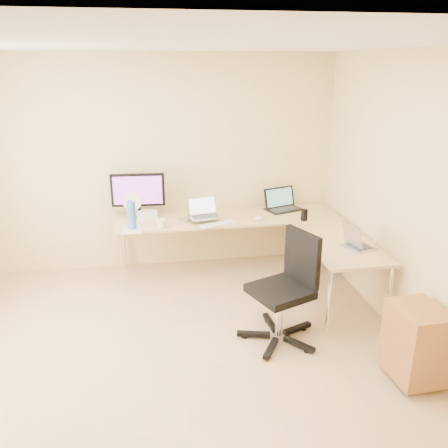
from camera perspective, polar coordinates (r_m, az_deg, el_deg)
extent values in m
plane|color=tan|center=(4.19, -5.23, -17.19)|extent=(4.50, 4.50, 0.00)
plane|color=white|center=(3.37, -6.66, 21.09)|extent=(4.50, 4.50, 0.00)
plane|color=#DABE7F|center=(5.74, -7.35, 7.25)|extent=(4.50, 0.00, 4.50)
plane|color=#DABE7F|center=(4.24, 23.77, 1.35)|extent=(0.00, 4.50, 4.50)
cube|color=tan|center=(5.71, 0.52, -2.51)|extent=(2.65, 0.70, 0.73)
cube|color=tan|center=(5.08, 13.44, -5.93)|extent=(0.70, 1.30, 0.73)
cube|color=black|center=(5.56, -10.49, 3.47)|extent=(0.63, 0.23, 0.54)
cube|color=teal|center=(5.51, -2.88, 0.94)|extent=(0.29, 0.33, 0.05)
cube|color=#B8B8B8|center=(5.36, -2.41, 1.96)|extent=(0.40, 0.34, 0.23)
cube|color=black|center=(5.82, 7.37, 2.99)|extent=(0.51, 0.44, 0.27)
cube|color=silver|center=(5.27, -0.80, -0.03)|extent=(0.43, 0.25, 0.02)
ellipsoid|color=silver|center=(5.45, 4.30, 0.69)|extent=(0.12, 0.08, 0.04)
imported|color=silver|center=(5.21, -7.72, 0.04)|extent=(0.14, 0.14, 0.11)
cylinder|color=#B8B7C6|center=(5.40, -5.09, 0.44)|extent=(0.14, 0.14, 0.03)
cylinder|color=#295BA8|center=(5.21, -11.26, 1.08)|extent=(0.12, 0.12, 0.32)
cube|color=silver|center=(5.23, -11.16, -0.66)|extent=(0.21, 0.29, 0.01)
cube|color=beige|center=(5.57, -9.41, 1.14)|extent=(0.24, 0.17, 0.09)
cylinder|color=silver|center=(5.63, -11.15, 2.31)|extent=(0.26, 0.26, 0.29)
cylinder|color=black|center=(5.49, 9.82, 1.10)|extent=(0.09, 0.09, 0.13)
cube|color=#A7A8C1|center=(4.80, 16.40, -1.59)|extent=(0.38, 0.34, 0.22)
cube|color=black|center=(4.31, 6.89, -8.28)|extent=(0.82, 0.82, 1.05)
cube|color=#A46139|center=(4.14, 22.42, -13.29)|extent=(0.39, 0.47, 0.62)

